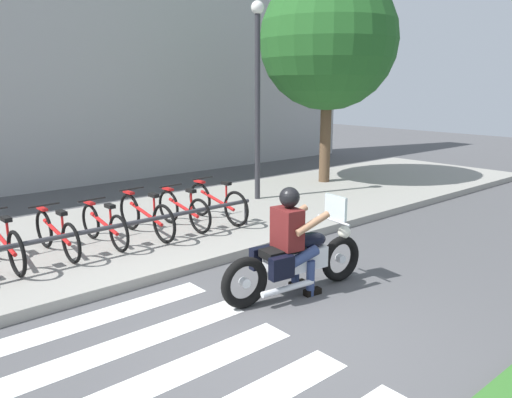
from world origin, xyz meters
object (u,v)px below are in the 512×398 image
object	(u,v)px
motorcycle	(297,260)
bike_rack	(95,232)
street_lamp	(257,86)
tree_near_rack	(328,41)
bicycle_3	(57,234)
bicycle_5	(146,216)
bicycle_6	(183,210)
rider	(292,234)
bicycle_2	(3,243)
bicycle_4	(104,225)
bicycle_7	(217,202)

from	to	relation	value
motorcycle	bike_rack	bearing A→B (deg)	121.97
street_lamp	tree_near_rack	bearing A→B (deg)	8.36
street_lamp	bicycle_3	bearing A→B (deg)	-168.84
motorcycle	bicycle_5	size ratio (longest dim) A/B	1.28
bicycle_6	tree_near_rack	world-z (taller)	tree_near_rack
rider	tree_near_rack	xyz separation A→B (m)	(5.66, 4.48, 2.95)
bicycle_2	rider	bearing A→B (deg)	-49.52
bike_rack	motorcycle	bearing A→B (deg)	-58.03
bicycle_2	tree_near_rack	distance (m)	9.05
bicycle_4	motorcycle	bearing A→B (deg)	-68.51
bicycle_5	tree_near_rack	xyz separation A→B (m)	(6.07, 1.36, 3.27)
bicycle_6	bike_rack	bearing A→B (deg)	-163.59
bike_rack	tree_near_rack	world-z (taller)	tree_near_rack
rider	bicycle_2	xyz separation A→B (m)	(-2.66, 3.12, -0.33)
bicycle_7	tree_near_rack	distance (m)	5.78
motorcycle	bicycle_5	world-z (taller)	motorcycle
motorcycle	bicycle_3	xyz separation A→B (m)	(-1.99, 3.14, 0.03)
rider	bicycle_3	xyz separation A→B (m)	(-1.91, 3.12, -0.34)
bicycle_4	tree_near_rack	xyz separation A→B (m)	(6.82, 1.36, 3.30)
tree_near_rack	bicycle_7	bearing A→B (deg)	-163.43
bicycle_4	bicycle_5	world-z (taller)	bicycle_5
bicycle_6	tree_near_rack	size ratio (longest dim) A/B	0.29
motorcycle	bicycle_2	bearing A→B (deg)	131.15
bicycle_3	street_lamp	xyz separation A→B (m)	(4.85, 0.96, 2.18)
motorcycle	street_lamp	bearing A→B (deg)	55.01
bike_rack	tree_near_rack	xyz separation A→B (m)	(7.20, 1.91, 3.21)
bicycle_3	street_lamp	distance (m)	5.41
motorcycle	street_lamp	distance (m)	5.46
bicycle_6	tree_near_rack	distance (m)	6.40
bicycle_2	street_lamp	bearing A→B (deg)	9.70
bicycle_6	bike_rack	world-z (taller)	bicycle_6
bicycle_2	bicycle_4	world-z (taller)	bicycle_2
bicycle_2	bicycle_5	distance (m)	2.26
bicycle_5	bicycle_3	bearing A→B (deg)	179.98
rider	tree_near_rack	distance (m)	7.80
rider	bicycle_3	world-z (taller)	rider
motorcycle	bicycle_7	bearing A→B (deg)	71.92
bike_rack	street_lamp	xyz separation A→B (m)	(4.48, 1.51, 2.09)
rider	bike_rack	distance (m)	3.00
rider	bike_rack	bearing A→B (deg)	120.87
motorcycle	street_lamp	xyz separation A→B (m)	(2.87, 4.09, 2.21)
bicycle_3	tree_near_rack	xyz separation A→B (m)	(7.58, 1.36, 3.29)
bicycle_4	bicycle_3	bearing A→B (deg)	-179.98
rider	street_lamp	xyz separation A→B (m)	(2.94, 4.08, 1.84)
bicycle_5	street_lamp	bearing A→B (deg)	15.97
bicycle_3	tree_near_rack	size ratio (longest dim) A/B	0.29
bike_rack	tree_near_rack	size ratio (longest dim) A/B	1.06
bicycle_5	bicycle_6	distance (m)	0.75
bicycle_7	bicycle_3	bearing A→B (deg)	179.98
bicycle_3	bicycle_2	bearing A→B (deg)	-179.96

